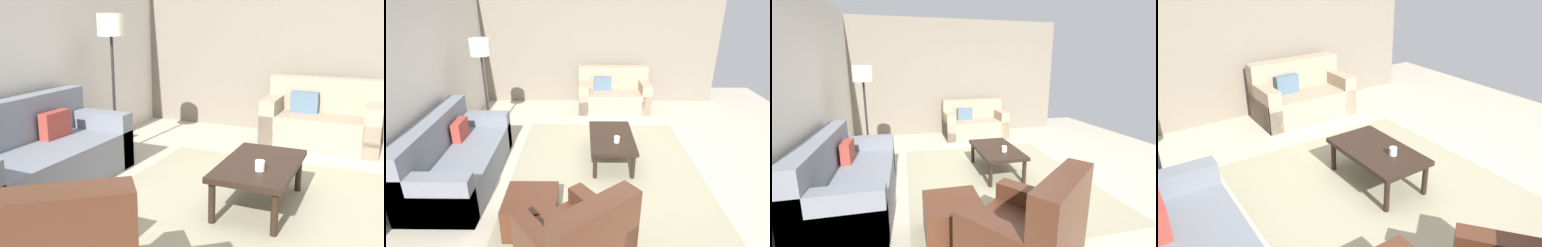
% 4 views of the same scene
% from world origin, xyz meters
% --- Properties ---
extents(ground_plane, '(8.00, 8.00, 0.00)m').
position_xyz_m(ground_plane, '(0.00, 0.00, 0.00)').
color(ground_plane, '#B2A893').
extents(rear_partition, '(6.00, 0.12, 2.80)m').
position_xyz_m(rear_partition, '(0.00, 2.60, 1.40)').
color(rear_partition, silver).
rests_on(rear_partition, ground_plane).
extents(stone_feature_panel, '(0.12, 5.20, 2.80)m').
position_xyz_m(stone_feature_panel, '(3.00, 0.00, 1.40)').
color(stone_feature_panel, slate).
rests_on(stone_feature_panel, ground_plane).
extents(area_rug, '(3.12, 2.66, 0.01)m').
position_xyz_m(area_rug, '(0.00, 0.00, 0.00)').
color(area_rug, gray).
rests_on(area_rug, ground_plane).
extents(couch_main, '(2.00, 0.92, 0.88)m').
position_xyz_m(couch_main, '(-0.28, 2.09, 0.30)').
color(couch_main, slate).
rests_on(couch_main, ground_plane).
extents(couch_loveseat, '(0.80, 1.47, 0.88)m').
position_xyz_m(couch_loveseat, '(2.49, -0.31, 0.30)').
color(couch_loveseat, gray).
rests_on(couch_loveseat, ground_plane).
extents(armchair_leather, '(1.12, 1.12, 0.95)m').
position_xyz_m(armchair_leather, '(-1.85, 0.39, 0.31)').
color(armchair_leather, '#4C2819').
rests_on(armchair_leather, ground_plane).
extents(ottoman, '(0.56, 0.56, 0.40)m').
position_xyz_m(ottoman, '(-1.20, 0.90, 0.20)').
color(ottoman, '#4C2819').
rests_on(ottoman, ground_plane).
extents(coffee_table, '(1.10, 0.64, 0.41)m').
position_xyz_m(coffee_table, '(0.24, -0.08, 0.36)').
color(coffee_table, black).
rests_on(coffee_table, ground_plane).
extents(cup, '(0.08, 0.08, 0.09)m').
position_xyz_m(cup, '(0.04, -0.14, 0.45)').
color(cup, white).
rests_on(cup, coffee_table).
extents(lamp_standing, '(0.32, 0.32, 1.71)m').
position_xyz_m(lamp_standing, '(0.99, 1.96, 1.41)').
color(lamp_standing, black).
rests_on(lamp_standing, ground_plane).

